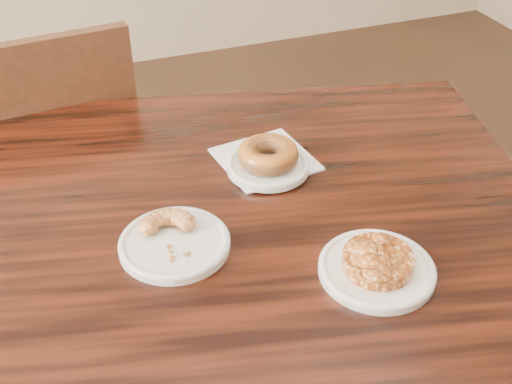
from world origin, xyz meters
name	(u,v)px	position (x,y,z in m)	size (l,w,h in m)	color
chair_far	(40,178)	(-0.10, 0.93, 0.45)	(0.49, 0.49, 0.90)	black
napkin	(265,159)	(0.31, 0.38, 0.75)	(0.16, 0.16, 0.00)	white
plate_donut	(268,166)	(0.31, 0.35, 0.76)	(0.15, 0.15, 0.01)	white
plate_cruller	(175,244)	(0.10, 0.20, 0.76)	(0.17, 0.17, 0.01)	white
plate_fritter	(377,270)	(0.36, 0.05, 0.76)	(0.17, 0.17, 0.01)	white
glazed_donut	(268,154)	(0.31, 0.35, 0.79)	(0.11, 0.11, 0.04)	#8D4214
apple_fritter	(378,258)	(0.36, 0.05, 0.78)	(0.14, 0.14, 0.03)	#441907
cruller_fragment	(174,234)	(0.10, 0.20, 0.78)	(0.10, 0.10, 0.03)	#603513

